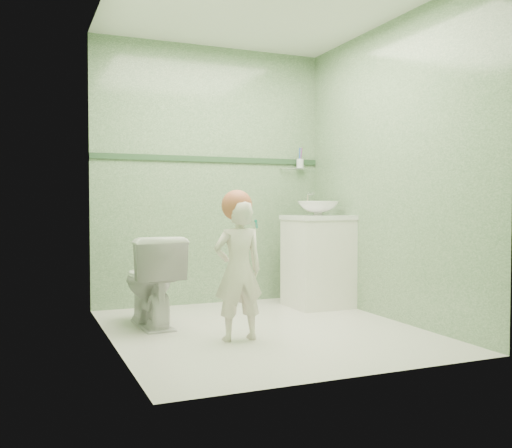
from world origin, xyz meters
name	(u,v)px	position (x,y,z in m)	size (l,w,h in m)	color
ground	(264,330)	(0.00, 0.00, 0.00)	(2.50, 2.50, 0.00)	silver
room_shell	(264,167)	(0.00, 0.00, 1.20)	(2.50, 2.54, 2.40)	#678C63
trim_stripe	(211,159)	(0.00, 1.24, 1.35)	(2.20, 0.02, 0.05)	#2C4C2F
vanity	(318,263)	(0.84, 0.70, 0.40)	(0.52, 0.50, 0.80)	white
counter	(318,217)	(0.84, 0.70, 0.81)	(0.54, 0.52, 0.04)	white
basin	(318,208)	(0.84, 0.70, 0.89)	(0.37, 0.37, 0.13)	white
faucet	(309,200)	(0.84, 0.89, 0.97)	(0.03, 0.13, 0.18)	silver
cup_holder	(299,164)	(0.89, 1.18, 1.33)	(0.26, 0.07, 0.21)	silver
toilet	(151,281)	(-0.74, 0.45, 0.35)	(0.39, 0.68, 0.69)	white
toddler	(238,270)	(-0.29, -0.22, 0.48)	(0.35, 0.23, 0.96)	beige
hair_cap	(237,205)	(-0.29, -0.20, 0.92)	(0.21, 0.21, 0.21)	#B35C3C
teal_toothbrush	(255,224)	(-0.21, -0.35, 0.80)	(0.11, 0.13, 0.08)	#097E6E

